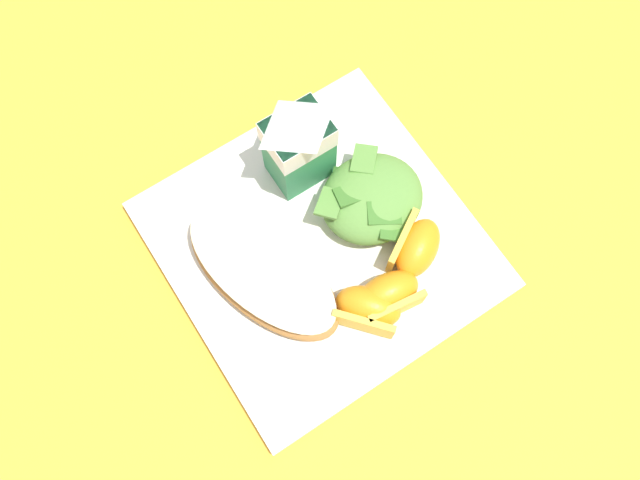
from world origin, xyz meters
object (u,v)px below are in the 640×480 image
Objects in this scene: orange_wedge_rear at (416,247)px; orange_wedge_middle at (389,295)px; white_plate at (320,246)px; cheesy_pizza_bread at (261,269)px; milk_carton at (298,143)px; orange_wedge_front at (367,309)px; green_salad_pile at (371,198)px.

orange_wedge_middle is at bearing -153.74° from orange_wedge_rear.
cheesy_pizza_bread is at bearing 176.82° from white_plate.
milk_carton is at bearing 108.06° from orange_wedge_rear.
orange_wedge_front is at bearing -54.34° from cheesy_pizza_bread.
orange_wedge_front is 0.02m from orange_wedge_middle.
milk_carton is 0.14m from orange_wedge_rear.
green_salad_pile and orange_wedge_front have the same top height.
orange_wedge_middle reaches higher than cheesy_pizza_bread.
cheesy_pizza_bread reaches higher than white_plate.
orange_wedge_rear reaches higher than cheesy_pizza_bread.
green_salad_pile is at bearing 96.49° from orange_wedge_rear.
cheesy_pizza_bread is at bearing 155.14° from orange_wedge_rear.
green_salad_pile reaches higher than white_plate.
green_salad_pile is 1.55× the size of orange_wedge_rear.
orange_wedge_middle is (0.02, -0.08, 0.03)m from white_plate.
white_plate is 0.09m from orange_wedge_middle.
cheesy_pizza_bread is 2.90× the size of orange_wedge_middle.
white_plate is at bearing 140.22° from orange_wedge_rear.
milk_carton reaches higher than orange_wedge_middle.
green_salad_pile is at bearing 4.78° from white_plate.
white_plate is 0.07m from green_salad_pile.
orange_wedge_rear is (0.13, -0.06, 0.00)m from cheesy_pizza_bread.
orange_wedge_rear is at bearing -83.51° from green_salad_pile.
white_plate is 2.59× the size of green_salad_pile.
green_salad_pile is 0.09m from orange_wedge_middle.
milk_carton is 1.71× the size of orange_wedge_middle.
cheesy_pizza_bread is 2.69× the size of orange_wedge_front.
milk_carton is 1.57× the size of orange_wedge_rear.
milk_carton is (-0.04, 0.07, 0.04)m from green_salad_pile.
orange_wedge_front and orange_wedge_rear have the same top height.
cheesy_pizza_bread is at bearing -140.71° from milk_carton.
milk_carton is at bearing 71.26° from white_plate.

